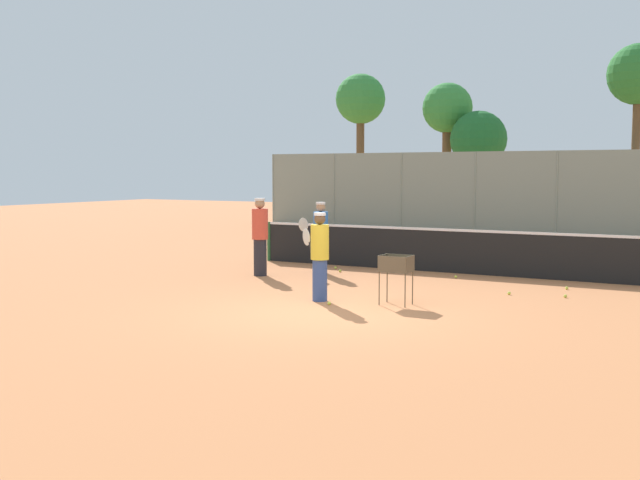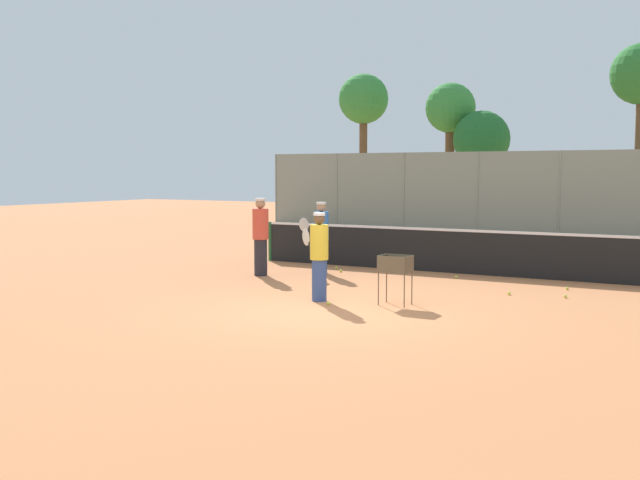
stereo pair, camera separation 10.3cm
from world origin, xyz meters
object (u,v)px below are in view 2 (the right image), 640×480
Objects in this scene: tennis_net at (445,250)px; ball_cart at (395,268)px; parked_car at (593,215)px; player_white_outfit at (261,236)px; player_yellow_shirt at (321,236)px; player_red_cap at (319,255)px.

tennis_net reaches higher than ball_cart.
parked_car is at bearing 86.69° from tennis_net.
ball_cart is at bearing -90.50° from parked_car.
tennis_net is 2.42× the size of parked_car.
player_white_outfit is 4.81m from ball_cart.
tennis_net is at bearing 98.76° from ball_cart.
player_yellow_shirt is 4.53m from ball_cart.
player_yellow_shirt is (-1.85, 3.41, 0.02)m from player_red_cap.
player_white_outfit is at bearing -24.61° from player_yellow_shirt.
parked_car is at bearing -63.09° from player_red_cap.
player_yellow_shirt is at bearing -148.72° from tennis_net.
player_yellow_shirt is 0.41× the size of parked_car.
player_red_cap reaches higher than tennis_net.
parked_car is (0.18, 20.18, -0.03)m from ball_cart.
parked_car is (3.47, 17.07, -0.23)m from player_yellow_shirt.
player_white_outfit reaches higher than player_yellow_shirt.
tennis_net is at bearing -66.80° from player_red_cap.
player_white_outfit is 18.67m from parked_car.
player_yellow_shirt is (1.05, 1.04, -0.06)m from player_white_outfit.
tennis_net is at bearing -93.31° from parked_car.
player_white_outfit is at bearing 154.52° from ball_cart.
tennis_net is 5.58× the size of player_white_outfit.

